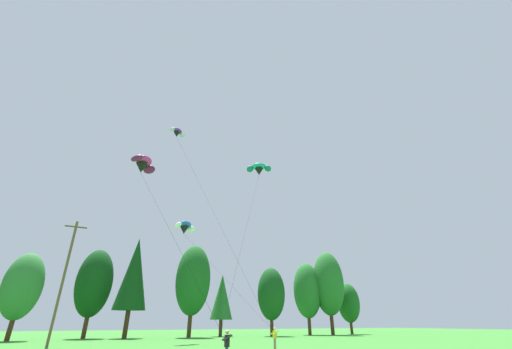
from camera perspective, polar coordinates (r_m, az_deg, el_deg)
The scene contains 16 objects.
treeline_tree_d at distance 53.34m, azimuth -36.30°, elevation -15.77°, with size 4.66×4.66×10.60m.
treeline_tree_e at distance 56.50m, azimuth -26.99°, elevation -16.89°, with size 5.17×5.17×12.49m.
treeline_tree_f at distance 54.74m, azimuth -20.98°, elevation -16.17°, with size 4.76×4.76×14.38m.
treeline_tree_g at distance 55.80m, azimuth -11.20°, elevation -17.99°, with size 5.57×5.57×13.97m.
treeline_tree_h at distance 58.39m, azimuth -6.13°, elevation -20.94°, with size 3.74×3.74×9.72m.
treeline_tree_i at distance 59.97m, azimuth 2.74°, elevation -20.53°, with size 4.80×4.80×11.12m.
treeline_tree_j at distance 66.52m, azimuth 9.16°, elevation -19.79°, with size 5.28×5.28×12.87m.
treeline_tree_k at distance 67.35m, azimuth 12.83°, elevation -18.44°, with size 5.86×5.86×15.04m.
treeline_tree_l at distance 72.58m, azimuth 16.26°, elevation -21.21°, with size 4.36×4.36×9.49m.
utility_pole at distance 39.86m, azimuth -31.17°, elevation -15.35°, with size 2.20×0.26×12.26m.
kite_flyer_near at distance 19.99m, azimuth -5.24°, elevation -27.95°, with size 0.63×0.66×1.69m.
kite_flyer_mid at distance 30.23m, azimuth 3.38°, elevation -26.99°, with size 0.59×0.62×1.69m.
parafoil_kite_high_magenta at distance 29.07m, azimuth -19.60°, elevation 1.78°, with size 6.21×9.18×13.56m.
parafoil_kite_mid_purple at distance 45.09m, azimuth -13.93°, elevation 7.29°, with size 8.96×12.54×24.61m.
parafoil_kite_far_teal at distance 38.88m, azimuth 0.53°, elevation 0.98°, with size 10.39×13.63×18.28m.
parafoil_kite_low_blue_white at distance 42.84m, azimuth -12.64°, elevation -9.20°, with size 6.46×15.19×12.57m.
Camera 1 is at (-10.39, 4.48, 2.05)m, focal length 22.33 mm.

